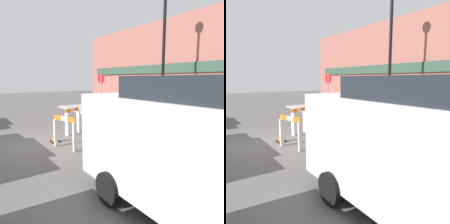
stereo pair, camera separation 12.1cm
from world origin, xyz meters
TOP-DOWN VIEW (x-y plane):
  - ground_plane at (0.00, 0.00)m, footprint 60.00×60.00m
  - sidewalk_slab at (0.00, 6.07)m, footprint 18.00×3.14m
  - storefront_facade at (0.00, 7.71)m, footprint 18.00×0.22m
  - streetlamp_post at (0.81, 5.42)m, footprint 0.44×0.44m
  - stop_sign at (-3.70, 5.11)m, footprint 0.60×0.10m
  - barricade_0 at (0.17, 3.59)m, footprint 0.71×0.51m
  - barricade_1 at (-0.65, 1.78)m, footprint 0.46×0.76m
  - barricade_2 at (0.95, 0.74)m, footprint 0.95×0.41m
  - barricade_3 at (2.24, 2.51)m, footprint 0.23×0.73m
  - traffic_cone_0 at (0.82, 3.46)m, footprint 0.30×0.30m
  - traffic_cone_1 at (0.05, 0.75)m, footprint 0.30×0.30m
  - traffic_cone_2 at (1.14, 3.93)m, footprint 0.30×0.30m
  - person_worker at (3.04, 2.58)m, footprint 0.43×0.43m

SIDE VIEW (x-z plane):
  - ground_plane at x=0.00m, z-range 0.00..0.00m
  - sidewalk_slab at x=0.00m, z-range 0.00..0.12m
  - traffic_cone_1 at x=0.05m, z-range -0.01..0.57m
  - traffic_cone_0 at x=0.82m, z-range -0.01..0.61m
  - traffic_cone_2 at x=1.14m, z-range -0.01..0.64m
  - barricade_0 at x=0.17m, z-range 0.03..1.10m
  - barricade_1 at x=-0.65m, z-range 0.04..1.10m
  - barricade_2 at x=0.95m, z-range 0.05..1.11m
  - barricade_3 at x=2.24m, z-range 0.03..1.14m
  - person_worker at x=3.04m, z-range 0.05..1.71m
  - stop_sign at x=-3.70m, z-range 0.53..2.96m
  - storefront_facade at x=0.00m, z-range 0.00..5.50m
  - streetlamp_post at x=0.81m, z-range 0.96..7.28m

